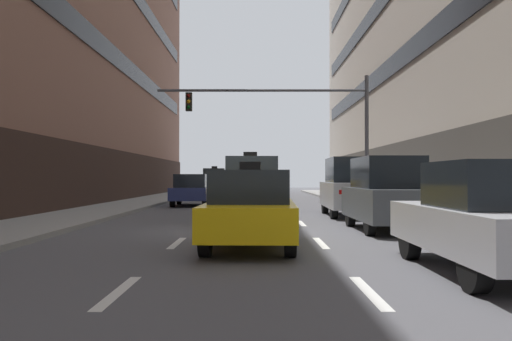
{
  "coord_description": "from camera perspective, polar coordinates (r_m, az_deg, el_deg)",
  "views": [
    {
      "loc": [
        0.16,
        -14.74,
        1.46
      ],
      "look_at": [
        0.26,
        23.38,
        1.95
      ],
      "focal_mm": 37.09,
      "sensor_mm": 36.0,
      "label": 1
    }
  ],
  "objects": [
    {
      "name": "traffic_signal_0",
      "position": [
        24.17,
        4.55,
        5.81
      ],
      "size": [
        9.59,
        0.35,
        5.95
      ],
      "color": "#4C4C51",
      "rests_on": "sidewalk_right"
    },
    {
      "name": "car_driving_2",
      "position": [
        27.34,
        -7.16,
        -2.12
      ],
      "size": [
        1.9,
        4.35,
        1.62
      ],
      "color": "black",
      "rests_on": "ground"
    },
    {
      "name": "lane_stripe_l2_s8",
      "position": [
        36.8,
        2.09,
        -3.0
      ],
      "size": [
        0.16,
        2.0,
        0.01
      ],
      "primitive_type": "cube",
      "color": "silver",
      "rests_on": "ground"
    },
    {
      "name": "taxi_driving_6",
      "position": [
        43.18,
        -0.46,
        -1.62
      ],
      "size": [
        1.95,
        4.35,
        1.78
      ],
      "color": "black",
      "rests_on": "ground"
    },
    {
      "name": "lane_stripe_l1_s10",
      "position": [
        46.79,
        -2.3,
        -2.52
      ],
      "size": [
        0.16,
        2.0,
        0.01
      ],
      "primitive_type": "cube",
      "color": "silver",
      "rests_on": "ground"
    },
    {
      "name": "pedestrian_1",
      "position": [
        20.48,
        18.43,
        -1.99
      ],
      "size": [
        0.41,
        0.39,
        1.51
      ],
      "color": "black",
      "rests_on": "sidewalk_right"
    },
    {
      "name": "ground_plane",
      "position": [
        14.81,
        -0.77,
        -6.4
      ],
      "size": [
        120.0,
        120.0,
        0.0
      ],
      "primitive_type": "plane",
      "color": "#515156"
    },
    {
      "name": "car_parked_0",
      "position": [
        8.79,
        23.97,
        -4.74
      ],
      "size": [
        1.92,
        4.55,
        1.7
      ],
      "color": "black",
      "rests_on": "ground"
    },
    {
      "name": "lane_stripe_l2_s2",
      "position": [
        7.04,
        11.92,
        -12.67
      ],
      "size": [
        0.16,
        2.0,
        0.01
      ],
      "primitive_type": "cube",
      "color": "silver",
      "rests_on": "ground"
    },
    {
      "name": "lane_stripe_l2_s9",
      "position": [
        41.79,
        1.82,
        -2.73
      ],
      "size": [
        0.16,
        2.0,
        0.01
      ],
      "primitive_type": "cube",
      "color": "silver",
      "rests_on": "ground"
    },
    {
      "name": "lane_stripe_l1_s7",
      "position": [
        31.82,
        -3.32,
        -3.36
      ],
      "size": [
        0.16,
        2.0,
        0.01
      ],
      "primitive_type": "cube",
      "color": "silver",
      "rests_on": "ground"
    },
    {
      "name": "lane_stripe_l1_s3",
      "position": [
        11.96,
        -8.67,
        -7.73
      ],
      "size": [
        0.16,
        2.0,
        0.01
      ],
      "primitive_type": "cube",
      "color": "silver",
      "rests_on": "ground"
    },
    {
      "name": "taxi_driving_5",
      "position": [
        10.94,
        -0.76,
        -4.25
      ],
      "size": [
        1.91,
        4.33,
        1.78
      ],
      "color": "black",
      "rests_on": "ground"
    },
    {
      "name": "taxi_driving_0",
      "position": [
        17.03,
        -0.78,
        -2.13
      ],
      "size": [
        2.02,
        4.42,
        2.28
      ],
      "color": "black",
      "rests_on": "ground"
    },
    {
      "name": "pedestrian_0",
      "position": [
        23.04,
        14.6,
        -1.65
      ],
      "size": [
        0.37,
        0.43,
        1.63
      ],
      "color": "black",
      "rests_on": "sidewalk_right"
    },
    {
      "name": "lane_stripe_l2_s3",
      "position": [
        11.92,
        6.84,
        -7.76
      ],
      "size": [
        0.16,
        2.0,
        0.01
      ],
      "primitive_type": "cube",
      "color": "silver",
      "rests_on": "ground"
    },
    {
      "name": "sidewalk_left",
      "position": [
        16.15,
        -23.84,
        -5.61
      ],
      "size": [
        3.02,
        80.0,
        0.14
      ],
      "primitive_type": "cube",
      "color": "gray",
      "rests_on": "ground"
    },
    {
      "name": "lane_stripe_l2_s5",
      "position": [
        21.83,
        3.63,
        -4.56
      ],
      "size": [
        0.16,
        2.0,
        0.01
      ],
      "primitive_type": "cube",
      "color": "silver",
      "rests_on": "ground"
    },
    {
      "name": "lane_stripe_l1_s6",
      "position": [
        26.84,
        -3.91,
        -3.84
      ],
      "size": [
        0.16,
        2.0,
        0.01
      ],
      "primitive_type": "cube",
      "color": "silver",
      "rests_on": "ground"
    },
    {
      "name": "lane_stripe_l2_s6",
      "position": [
        26.82,
        2.93,
        -3.85
      ],
      "size": [
        0.16,
        2.0,
        0.01
      ],
      "primitive_type": "cube",
      "color": "silver",
      "rests_on": "ground"
    },
    {
      "name": "car_parked_1",
      "position": [
        14.9,
        13.76,
        -2.48
      ],
      "size": [
        1.79,
        4.18,
        2.01
      ],
      "color": "black",
      "rests_on": "ground"
    },
    {
      "name": "lane_stripe_l2_s10",
      "position": [
        46.78,
        1.61,
        -2.52
      ],
      "size": [
        0.16,
        2.0,
        0.01
      ],
      "primitive_type": "cube",
      "color": "silver",
      "rests_on": "ground"
    },
    {
      "name": "car_driving_3",
      "position": [
        23.45,
        -0.6,
        -2.3
      ],
      "size": [
        1.98,
        4.49,
        1.66
      ],
      "color": "black",
      "rests_on": "ground"
    },
    {
      "name": "lane_stripe_l1_s9",
      "position": [
        41.8,
        -2.56,
        -2.73
      ],
      "size": [
        0.16,
        2.0,
        0.01
      ],
      "primitive_type": "cube",
      "color": "silver",
      "rests_on": "ground"
    },
    {
      "name": "lane_stripe_l1_s5",
      "position": [
        21.86,
        -4.77,
        -4.55
      ],
      "size": [
        0.16,
        2.0,
        0.01
      ],
      "primitive_type": "cube",
      "color": "silver",
      "rests_on": "ground"
    },
    {
      "name": "sidewalk_right",
      "position": [
        16.03,
        22.49,
        -5.66
      ],
      "size": [
        3.02,
        80.0,
        0.14
      ],
      "primitive_type": "cube",
      "color": "gray",
      "rests_on": "ground"
    },
    {
      "name": "car_parked_2",
      "position": [
        20.19,
        10.07,
        -1.77
      ],
      "size": [
        1.98,
        4.57,
        2.19
      ],
      "color": "black",
      "rests_on": "ground"
    },
    {
      "name": "lane_stripe_l2_s7",
      "position": [
        31.8,
        2.44,
        -3.36
      ],
      "size": [
        0.16,
        2.0,
        0.01
      ],
      "primitive_type": "cube",
      "color": "silver",
      "rests_on": "ground"
    },
    {
      "name": "taxi_driving_4",
      "position": [
        36.91,
        -0.33,
        -1.32
      ],
      "size": [
        2.07,
        4.57,
        2.36
      ],
      "color": "black",
      "rests_on": "ground"
    },
    {
      "name": "lane_stripe_l1_s2",
      "position": [
        7.11,
        -14.78,
        -12.54
      ],
      "size": [
        0.16,
        2.0,
        0.01
      ],
      "primitive_type": "cube",
      "color": "silver",
      "rests_on": "ground"
    },
    {
      "name": "lane_stripe_l1_s4",
      "position": [
        16.89,
        -6.14,
        -5.68
      ],
      "size": [
        0.16,
        2.0,
        0.01
      ],
      "primitive_type": "cube",
      "color": "silver",
      "rests_on": "ground"
    },
    {
      "name": "lane_stripe_l2_s4",
      "position": [
        16.86,
        4.76,
        -5.69
      ],
      "size": [
        0.16,
        2.0,
        0.01
      ],
      "primitive_type": "cube",
      "color": "silver",
      "rests_on": "ground"
    },
    {
      "name": "lane_stripe_l1_s8",
      "position": [
        36.81,
        -2.89,
        -3.0
      ],
      "size": [
        0.16,
        2.0,
        0.01
      ],
      "primitive_type": "cube",
      "color": "silver",
      "rests_on": "ground"
    },
    {
      "name": "taxi_driving_1",
      "position": [
        41.19,
        -4.66,
        -1.28
      ],
      "size": [
        1.99,
        4.47,
        2.32
      ],
      "color": "black",
      "rests_on": "ground"
    }
  ]
}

